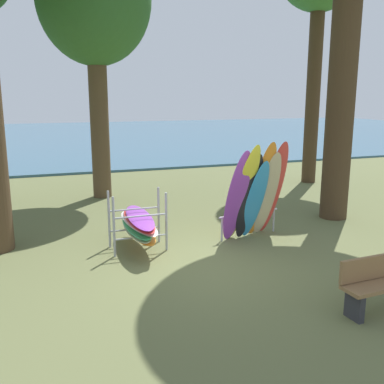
# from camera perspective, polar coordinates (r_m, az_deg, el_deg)

# --- Properties ---
(ground_plane) EXTENTS (80.00, 80.00, 0.00)m
(ground_plane) POSITION_cam_1_polar(r_m,az_deg,el_deg) (8.65, 2.59, -9.46)
(ground_plane) COLOR #60663D
(lake_water) EXTENTS (80.00, 36.00, 0.10)m
(lake_water) POSITION_cam_1_polar(r_m,az_deg,el_deg) (36.87, -15.02, 7.00)
(lake_water) COLOR #38607A
(lake_water) RESTS_ON ground
(tree_far_left_back) EXTENTS (3.42, 3.42, 8.01)m
(tree_far_left_back) POSITION_cam_1_polar(r_m,az_deg,el_deg) (14.56, -12.53, 22.80)
(tree_far_left_back) COLOR brown
(tree_far_left_back) RESTS_ON ground
(leaning_board_pile) EXTENTS (1.67, 1.16, 2.26)m
(leaning_board_pile) POSITION_cam_1_polar(r_m,az_deg,el_deg) (9.94, 8.17, -0.32)
(leaning_board_pile) COLOR purple
(leaning_board_pile) RESTS_ON ground
(board_storage_rack) EXTENTS (1.15, 2.13, 1.25)m
(board_storage_rack) POSITION_cam_1_polar(r_m,az_deg,el_deg) (9.44, -6.98, -4.11)
(board_storage_rack) COLOR #9EA0A5
(board_storage_rack) RESTS_ON ground
(park_bench) EXTENTS (1.42, 0.48, 0.85)m
(park_bench) POSITION_cam_1_polar(r_m,az_deg,el_deg) (7.37, 23.34, -10.70)
(park_bench) COLOR #2D2D33
(park_bench) RESTS_ON ground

